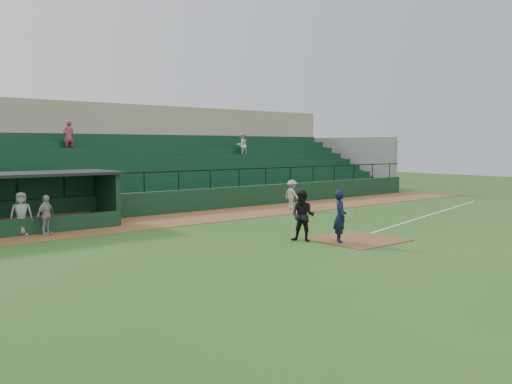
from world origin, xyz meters
TOP-DOWN VIEW (x-y plane):
  - ground at (0.00, 0.00)m, footprint 90.00×90.00m
  - warning_track at (0.00, 8.00)m, footprint 40.00×4.00m
  - home_plate_dirt at (0.00, -1.00)m, footprint 3.00×3.00m
  - foul_line at (8.00, 1.20)m, footprint 17.49×4.44m
  - stadium_structure at (-0.00, 16.46)m, footprint 38.00×13.08m
  - dugout at (-9.75, 9.56)m, footprint 8.90×3.20m
  - batter_at_plate at (-0.99, -1.05)m, footprint 1.18×0.84m
  - umpire at (-1.84, 0.02)m, footprint 1.06×1.15m
  - runner at (4.59, 7.47)m, footprint 0.62×1.06m
  - dugout_player_a at (-8.76, 7.33)m, footprint 0.99×0.82m
  - dugout_player_b at (-9.52, 7.92)m, footprint 0.94×0.73m

SIDE VIEW (x-z plane):
  - ground at x=0.00m, z-range 0.00..0.00m
  - foul_line at x=8.00m, z-range 0.00..0.01m
  - warning_track at x=0.00m, z-range 0.00..0.03m
  - home_plate_dirt at x=0.00m, z-range 0.00..0.03m
  - dugout_player_a at x=-8.76m, z-range 0.03..1.61m
  - runner at x=4.59m, z-range 0.03..1.65m
  - dugout_player_b at x=-9.52m, z-range 0.03..1.74m
  - umpire at x=-1.84m, z-range 0.00..1.90m
  - batter_at_plate at x=-0.99m, z-range 0.00..1.93m
  - dugout at x=-9.75m, z-range 0.12..2.54m
  - stadium_structure at x=0.00m, z-range -0.90..5.50m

